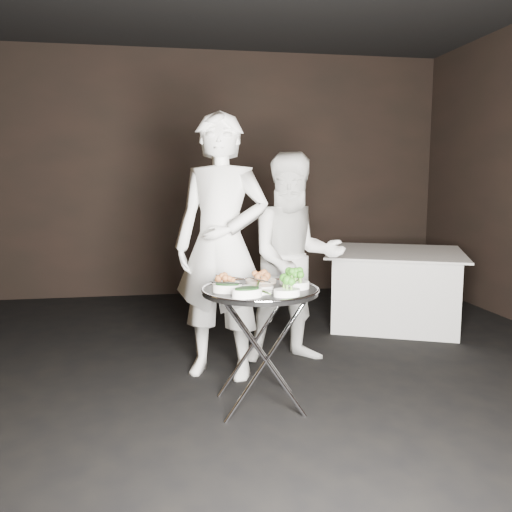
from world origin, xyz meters
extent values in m
cube|color=black|center=(0.00, 0.00, -0.03)|extent=(6.00, 7.00, 0.05)
cube|color=black|center=(0.00, 3.52, 1.50)|extent=(6.00, 0.05, 3.00)
cylinder|color=silver|center=(0.05, -0.27, 0.37)|extent=(0.51, 0.02, 0.75)
cylinder|color=silver|center=(0.05, -0.27, 0.37)|extent=(0.51, 0.02, 0.75)
cylinder|color=silver|center=(0.05, 0.12, 0.37)|extent=(0.51, 0.02, 0.75)
cylinder|color=silver|center=(0.05, 0.12, 0.37)|extent=(0.51, 0.02, 0.75)
cylinder|color=silver|center=(-0.16, -0.08, 0.72)|extent=(0.02, 0.43, 0.02)
cylinder|color=silver|center=(0.27, -0.08, 0.72)|extent=(0.02, 0.43, 0.02)
cylinder|color=black|center=(0.05, -0.08, 0.75)|extent=(0.72, 0.72, 0.03)
torus|color=silver|center=(0.05, -0.08, 0.76)|extent=(0.73, 0.73, 0.02)
cylinder|color=beige|center=(-0.14, 0.08, 0.77)|extent=(0.18, 0.18, 0.02)
cylinder|color=beige|center=(0.10, 0.13, 0.77)|extent=(0.20, 0.20, 0.02)
cylinder|color=white|center=(0.27, 0.06, 0.79)|extent=(0.13, 0.13, 0.05)
cylinder|color=silver|center=(-0.13, 0.08, 0.82)|extent=(0.15, 0.15, 0.01)
cylinder|color=silver|center=(0.10, 0.13, 0.82)|extent=(0.05, 0.20, 0.01)
cylinder|color=silver|center=(0.28, 0.05, 0.82)|extent=(0.08, 0.19, 0.01)
cylinder|color=silver|center=(-0.17, -0.13, 0.82)|extent=(0.19, 0.10, 0.01)
cylinder|color=silver|center=(0.27, -0.13, 0.82)|extent=(0.11, 0.18, 0.01)
cylinder|color=silver|center=(0.05, -0.07, 0.82)|extent=(0.10, 0.19, 0.01)
imported|color=white|center=(-0.12, 0.54, 0.96)|extent=(0.83, 0.70, 1.92)
imported|color=white|center=(0.48, 0.75, 0.82)|extent=(0.82, 0.65, 1.65)
cube|color=silver|center=(1.75, 1.69, 0.36)|extent=(1.14, 1.14, 0.71)
cube|color=silver|center=(1.75, 1.69, 0.72)|extent=(1.28, 1.28, 0.02)
camera|label=1|loc=(-0.54, -3.32, 1.43)|focal=38.00mm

